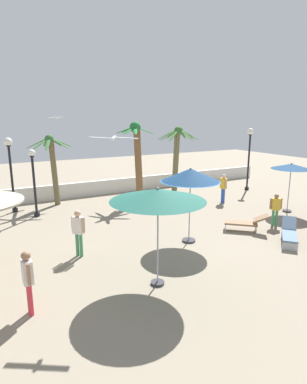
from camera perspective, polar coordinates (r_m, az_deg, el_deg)
The scene contains 19 objects.
ground_plane at distance 13.11m, azimuth 7.21°, elevation -8.98°, with size 56.00×56.00×0.00m, color gray.
boundary_wall at distance 21.28m, azimuth -8.16°, elevation 0.96°, with size 25.20×0.30×0.92m, color silver.
patio_umbrella_0 at distance 12.49m, azimuth 6.61°, elevation 2.91°, with size 2.34×2.34×3.04m.
patio_umbrella_1 at distance 18.07m, azimuth 23.33°, elevation 4.09°, with size 2.04×2.04×2.64m.
patio_umbrella_3 at distance 9.06m, azimuth 0.78°, elevation -0.63°, with size 2.78×2.78×3.01m.
palm_tree_0 at distance 18.83m, azimuth -17.55°, elevation 5.42°, with size 2.54×2.52×4.01m.
palm_tree_2 at distance 18.64m, azimuth -2.90°, elevation 6.99°, with size 2.21×2.22×4.69m.
palm_tree_3 at distance 21.75m, azimuth 4.19°, elevation 7.47°, with size 2.90×2.89×4.34m.
lamp_post_0 at distance 22.69m, azimuth 16.72°, elevation 7.31°, with size 0.42×0.42×4.20m.
lamp_post_1 at distance 18.12m, azimuth -24.16°, elevation 4.67°, with size 0.41×0.41×3.92m.
lamp_post_2 at distance 16.91m, azimuth -20.56°, elevation 2.38°, with size 0.34×0.34×3.40m.
lounge_chair_0 at distance 14.06m, azimuth 23.07°, elevation -6.73°, with size 1.78×1.66×0.84m.
lounge_chair_1 at distance 14.73m, azimuth 16.19°, elevation -5.22°, with size 1.74×1.64×0.82m.
guest_0 at distance 19.07m, azimuth 12.35°, elevation 1.13°, with size 0.25×0.56×1.71m.
guest_1 at distance 8.85m, azimuth -21.50°, elevation -13.83°, with size 0.25×0.56×1.72m.
guest_2 at distance 15.70m, azimuth 20.93°, elevation -2.50°, with size 0.49×0.39×1.53m.
guest_3 at distance 11.78m, azimuth -13.25°, elevation -6.37°, with size 0.42×0.44×1.73m.
seagull_0 at distance 8.84m, azimuth -7.12°, elevation 9.48°, with size 1.19×0.86×0.14m.
seagull_1 at distance 20.77m, azimuth -16.89°, elevation 12.55°, with size 0.99×0.49×0.14m.
Camera 1 is at (-7.18, -9.80, 4.93)m, focal length 29.93 mm.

